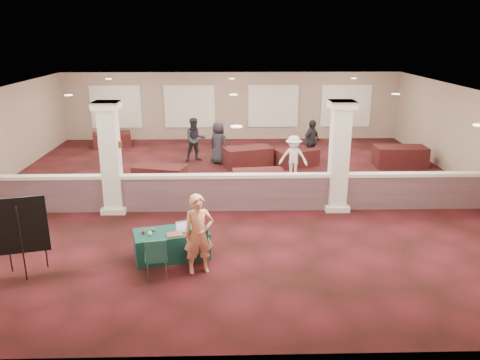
{
  "coord_description": "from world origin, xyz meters",
  "views": [
    {
      "loc": [
        -0.17,
        -14.38,
        5.04
      ],
      "look_at": [
        0.15,
        -2.0,
        1.08
      ],
      "focal_mm": 35.0,
      "sensor_mm": 36.0,
      "label": 1
    }
  ],
  "objects_px": {
    "near_table": "(172,244)",
    "attendee_b": "(293,157)",
    "far_table_back_left": "(112,140)",
    "far_table_back_right": "(297,157)",
    "woman": "(199,234)",
    "attendee_a": "(195,140)",
    "far_table_front_right": "(400,156)",
    "attendee_d": "(218,143)",
    "easel_board": "(22,226)",
    "far_table_front_center": "(258,180)",
    "conf_chair_side": "(156,255)",
    "far_table_back_center": "(248,157)",
    "far_table_front_left": "(160,176)",
    "attendee_c": "(311,142)",
    "conf_chair_main": "(198,244)"
  },
  "relations": [
    {
      "from": "attendee_c",
      "to": "attendee_d",
      "type": "xyz_separation_m",
      "value": [
        -3.68,
        -0.01,
        -0.03
      ]
    },
    {
      "from": "attendee_b",
      "to": "far_table_back_right",
      "type": "bearing_deg",
      "value": 91.27
    },
    {
      "from": "near_table",
      "to": "attendee_d",
      "type": "distance_m",
      "value": 8.15
    },
    {
      "from": "far_table_front_center",
      "to": "attendee_d",
      "type": "bearing_deg",
      "value": 112.65
    },
    {
      "from": "far_table_back_left",
      "to": "far_table_back_right",
      "type": "distance_m",
      "value": 8.59
    },
    {
      "from": "far_table_front_left",
      "to": "attendee_d",
      "type": "relative_size",
      "value": 1.02
    },
    {
      "from": "far_table_back_center",
      "to": "far_table_front_center",
      "type": "bearing_deg",
      "value": -85.67
    },
    {
      "from": "far_table_front_center",
      "to": "far_table_back_center",
      "type": "xyz_separation_m",
      "value": [
        -0.22,
        2.9,
        0.03
      ]
    },
    {
      "from": "far_table_back_right",
      "to": "attendee_c",
      "type": "relative_size",
      "value": 0.93
    },
    {
      "from": "conf_chair_main",
      "to": "far_table_back_right",
      "type": "height_order",
      "value": "conf_chair_main"
    },
    {
      "from": "near_table",
      "to": "easel_board",
      "type": "height_order",
      "value": "easel_board"
    },
    {
      "from": "near_table",
      "to": "far_table_back_center",
      "type": "distance_m",
      "value": 7.96
    },
    {
      "from": "far_table_back_right",
      "to": "far_table_back_center",
      "type": "bearing_deg",
      "value": 180.0
    },
    {
      "from": "attendee_b",
      "to": "attendee_d",
      "type": "distance_m",
      "value": 3.4
    },
    {
      "from": "easel_board",
      "to": "conf_chair_side",
      "type": "bearing_deg",
      "value": -19.38
    },
    {
      "from": "near_table",
      "to": "easel_board",
      "type": "relative_size",
      "value": 0.95
    },
    {
      "from": "woman",
      "to": "attendee_a",
      "type": "distance_m",
      "value": 9.21
    },
    {
      "from": "far_table_back_right",
      "to": "woman",
      "type": "bearing_deg",
      "value": -111.61
    },
    {
      "from": "far_table_back_left",
      "to": "conf_chair_side",
      "type": "bearing_deg",
      "value": -72.71
    },
    {
      "from": "far_table_back_right",
      "to": "near_table",
      "type": "bearing_deg",
      "value": -117.52
    },
    {
      "from": "conf_chair_side",
      "to": "attendee_d",
      "type": "relative_size",
      "value": 0.56
    },
    {
      "from": "woman",
      "to": "attendee_c",
      "type": "distance_m",
      "value": 9.63
    },
    {
      "from": "near_table",
      "to": "conf_chair_side",
      "type": "height_order",
      "value": "conf_chair_side"
    },
    {
      "from": "far_table_front_right",
      "to": "attendee_a",
      "type": "relative_size",
      "value": 1.1
    },
    {
      "from": "far_table_back_left",
      "to": "attendee_d",
      "type": "distance_m",
      "value": 5.69
    },
    {
      "from": "near_table",
      "to": "far_table_front_center",
      "type": "height_order",
      "value": "far_table_front_center"
    },
    {
      "from": "far_table_front_center",
      "to": "far_table_back_right",
      "type": "distance_m",
      "value": 3.35
    },
    {
      "from": "easel_board",
      "to": "far_table_front_left",
      "type": "relative_size",
      "value": 1.03
    },
    {
      "from": "woman",
      "to": "far_table_back_right",
      "type": "relative_size",
      "value": 1.11
    },
    {
      "from": "attendee_c",
      "to": "far_table_front_center",
      "type": "bearing_deg",
      "value": -171.07
    },
    {
      "from": "attendee_c",
      "to": "far_table_back_center",
      "type": "bearing_deg",
      "value": 142.91
    },
    {
      "from": "far_table_front_center",
      "to": "conf_chair_side",
      "type": "bearing_deg",
      "value": -113.63
    },
    {
      "from": "far_table_back_center",
      "to": "attendee_a",
      "type": "height_order",
      "value": "attendee_a"
    },
    {
      "from": "attendee_c",
      "to": "conf_chair_main",
      "type": "bearing_deg",
      "value": -160.82
    },
    {
      "from": "far_table_back_center",
      "to": "attendee_d",
      "type": "bearing_deg",
      "value": 160.99
    },
    {
      "from": "far_table_front_right",
      "to": "far_table_back_left",
      "type": "height_order",
      "value": "far_table_front_right"
    },
    {
      "from": "conf_chair_main",
      "to": "far_table_front_left",
      "type": "relative_size",
      "value": 0.58
    },
    {
      "from": "far_table_back_center",
      "to": "attendee_d",
      "type": "relative_size",
      "value": 1.09
    },
    {
      "from": "attendee_c",
      "to": "near_table",
      "type": "bearing_deg",
      "value": -165.93
    },
    {
      "from": "conf_chair_main",
      "to": "far_table_back_center",
      "type": "xyz_separation_m",
      "value": [
        1.44,
        8.25,
        -0.22
      ]
    },
    {
      "from": "attendee_d",
      "to": "far_table_back_right",
      "type": "bearing_deg",
      "value": -151.39
    },
    {
      "from": "attendee_b",
      "to": "far_table_front_left",
      "type": "bearing_deg",
      "value": -157.86
    },
    {
      "from": "far_table_front_right",
      "to": "far_table_back_left",
      "type": "distance_m",
      "value": 12.44
    },
    {
      "from": "near_table",
      "to": "far_table_front_right",
      "type": "relative_size",
      "value": 0.87
    },
    {
      "from": "conf_chair_main",
      "to": "attendee_d",
      "type": "xyz_separation_m",
      "value": [
        0.29,
        8.65,
        0.25
      ]
    },
    {
      "from": "woman",
      "to": "far_table_back_left",
      "type": "bearing_deg",
      "value": 96.89
    },
    {
      "from": "attendee_d",
      "to": "far_table_front_right",
      "type": "bearing_deg",
      "value": -148.82
    },
    {
      "from": "near_table",
      "to": "attendee_b",
      "type": "xyz_separation_m",
      "value": [
        3.63,
        6.0,
        0.46
      ]
    },
    {
      "from": "conf_chair_side",
      "to": "attendee_c",
      "type": "height_order",
      "value": "attendee_c"
    },
    {
      "from": "far_table_front_right",
      "to": "far_table_front_left",
      "type": "bearing_deg",
      "value": -166.54
    }
  ]
}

